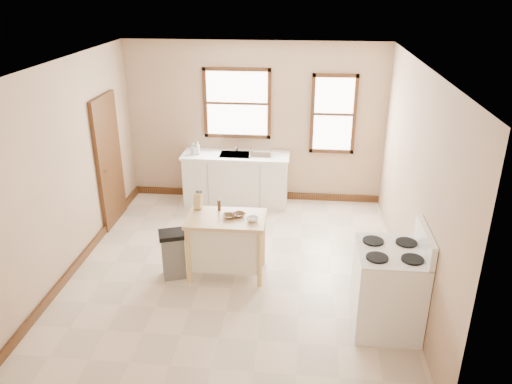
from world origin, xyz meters
TOP-DOWN VIEW (x-y plane):
  - floor at (0.00, 0.00)m, footprint 5.00×5.00m
  - ceiling at (0.00, 0.00)m, footprint 5.00×5.00m
  - wall_back at (0.00, 2.50)m, footprint 4.50×0.04m
  - wall_left at (-2.25, 0.00)m, footprint 0.04×5.00m
  - wall_right at (2.25, 0.00)m, footprint 0.04×5.00m
  - window_main at (-0.30, 2.48)m, footprint 1.17×0.06m
  - window_side at (1.35, 2.48)m, footprint 0.77×0.06m
  - door_left at (-2.21, 1.30)m, footprint 0.06×0.90m
  - baseboard_back at (0.00, 2.47)m, footprint 4.50×0.04m
  - baseboard_left at (-2.22, 0.00)m, footprint 0.04×5.00m
  - sink_counter at (-0.30, 2.20)m, footprint 1.86×0.62m
  - faucet at (-0.30, 2.38)m, footprint 0.03×0.03m
  - soap_bottle_a at (-0.95, 2.14)m, footprint 0.09×0.09m
  - soap_bottle_b at (-1.02, 2.13)m, footprint 0.12×0.12m
  - dish_rack at (0.15, 2.17)m, footprint 0.42×0.33m
  - kitchen_island at (-0.11, -0.11)m, footprint 1.04×0.66m
  - knife_block at (-0.53, 0.12)m, footprint 0.12×0.12m
  - pepper_grinder at (-0.24, 0.09)m, footprint 0.06×0.06m
  - bowl_a at (-0.07, -0.12)m, footprint 0.20×0.20m
  - bowl_b at (0.05, -0.06)m, footprint 0.23×0.23m
  - bowl_c at (0.25, -0.18)m, footprint 0.21×0.21m
  - trash_bin at (-0.82, -0.26)m, footprint 0.42×0.38m
  - gas_stove at (1.87, -1.04)m, footprint 0.79×0.81m

SIDE VIEW (x-z plane):
  - floor at x=0.00m, z-range 0.00..0.00m
  - baseboard_back at x=0.00m, z-range 0.00..0.12m
  - baseboard_left at x=-2.22m, z-range 0.00..0.12m
  - trash_bin at x=-0.82m, z-range 0.00..0.66m
  - kitchen_island at x=-0.11m, z-range 0.00..0.85m
  - sink_counter at x=-0.30m, z-range 0.00..0.92m
  - gas_stove at x=1.87m, z-range 0.00..1.26m
  - bowl_b at x=0.05m, z-range 0.85..0.89m
  - bowl_a at x=-0.07m, z-range 0.85..0.89m
  - bowl_c at x=0.25m, z-range 0.85..0.90m
  - pepper_grinder at x=-0.24m, z-range 0.85..1.00m
  - knife_block at x=-0.53m, z-range 0.85..1.05m
  - dish_rack at x=0.15m, z-range 0.92..1.02m
  - soap_bottle_b at x=-1.02m, z-range 0.92..1.12m
  - faucet at x=-0.30m, z-range 0.92..1.14m
  - soap_bottle_a at x=-0.95m, z-range 0.92..1.15m
  - door_left at x=-2.21m, z-range 0.00..2.10m
  - wall_back at x=0.00m, z-range 0.00..2.80m
  - wall_left at x=-2.25m, z-range 0.00..2.80m
  - wall_right at x=2.25m, z-range 0.00..2.80m
  - window_side at x=1.35m, z-range 0.92..2.29m
  - window_main at x=-0.30m, z-range 1.14..2.36m
  - ceiling at x=0.00m, z-range 2.80..2.80m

